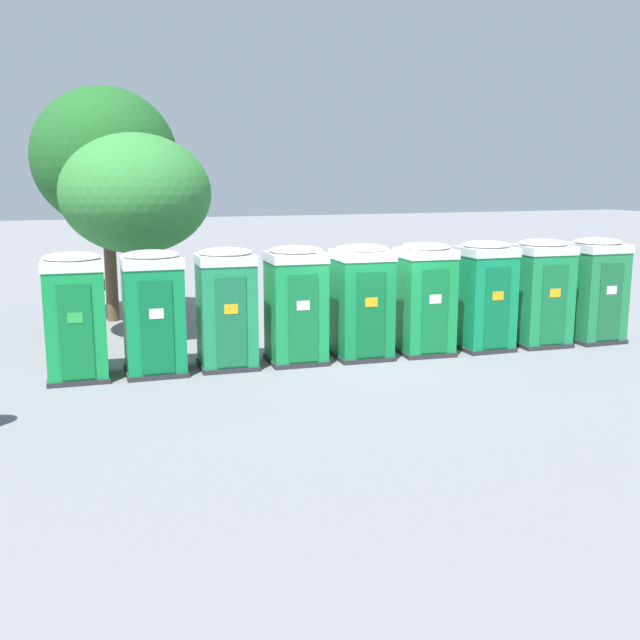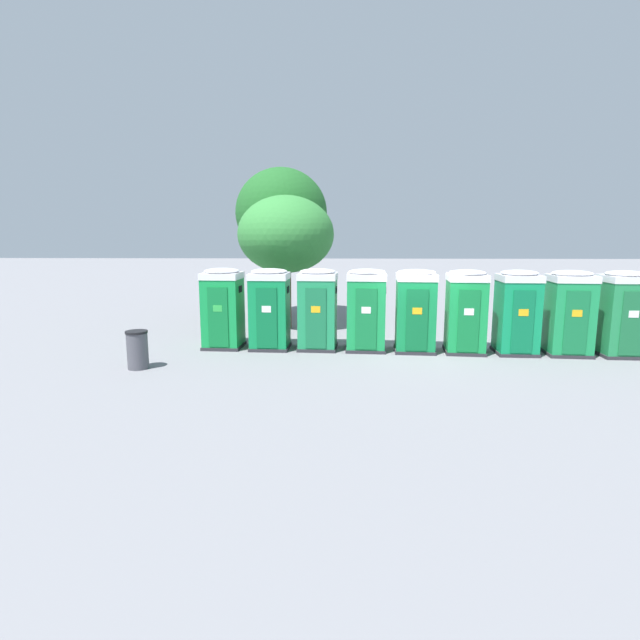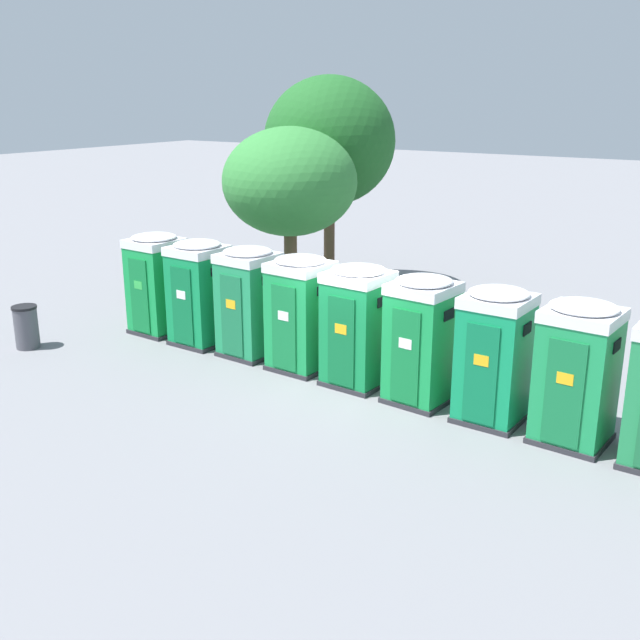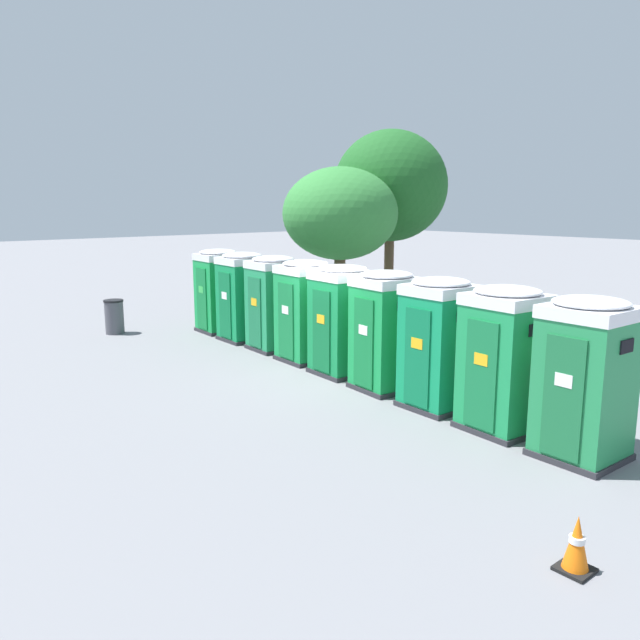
# 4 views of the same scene
# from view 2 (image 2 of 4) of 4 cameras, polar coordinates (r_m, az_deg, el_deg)

# --- Properties ---
(ground_plane) EXTENTS (120.00, 120.00, 0.00)m
(ground_plane) POSITION_cam_2_polar(r_m,az_deg,el_deg) (15.92, 10.66, -3.40)
(ground_plane) COLOR slate
(portapotty_0) EXTENTS (1.25, 1.26, 2.54)m
(portapotty_0) POSITION_cam_2_polar(r_m,az_deg,el_deg) (16.10, -11.03, 1.38)
(portapotty_0) COLOR #2D2D33
(portapotty_0) RESTS_ON ground
(portapotty_1) EXTENTS (1.26, 1.25, 2.54)m
(portapotty_1) POSITION_cam_2_polar(r_m,az_deg,el_deg) (15.73, -5.76, 1.31)
(portapotty_1) COLOR #2D2D33
(portapotty_1) RESTS_ON ground
(portapotty_2) EXTENTS (1.28, 1.28, 2.54)m
(portapotty_2) POSITION_cam_2_polar(r_m,az_deg,el_deg) (15.60, -0.25, 1.30)
(portapotty_2) COLOR #2D2D33
(portapotty_2) RESTS_ON ground
(portapotty_3) EXTENTS (1.28, 1.27, 2.54)m
(portapotty_3) POSITION_cam_2_polar(r_m,az_deg,el_deg) (15.52, 5.29, 1.21)
(portapotty_3) COLOR #2D2D33
(portapotty_3) RESTS_ON ground
(portapotty_4) EXTENTS (1.29, 1.28, 2.54)m
(portapotty_4) POSITION_cam_2_polar(r_m,az_deg,el_deg) (15.57, 10.85, 1.10)
(portapotty_4) COLOR #2D2D33
(portapotty_4) RESTS_ON ground
(portapotty_5) EXTENTS (1.28, 1.30, 2.54)m
(portapotty_5) POSITION_cam_2_polar(r_m,az_deg,el_deg) (15.77, 16.32, 0.99)
(portapotty_5) COLOR #2D2D33
(portapotty_5) RESTS_ON ground
(portapotty_6) EXTENTS (1.22, 1.24, 2.54)m
(portapotty_6) POSITION_cam_2_polar(r_m,az_deg,el_deg) (16.12, 21.59, 0.88)
(portapotty_6) COLOR #2D2D33
(portapotty_6) RESTS_ON ground
(portapotty_7) EXTENTS (1.32, 1.29, 2.54)m
(portapotty_7) POSITION_cam_2_polar(r_m,az_deg,el_deg) (16.61, 26.58, 0.77)
(portapotty_7) COLOR #2D2D33
(portapotty_7) RESTS_ON ground
(portapotty_8) EXTENTS (1.25, 1.23, 2.54)m
(portapotty_8) POSITION_cam_2_polar(r_m,az_deg,el_deg) (17.21, 31.28, 0.66)
(portapotty_8) COLOR #2D2D33
(portapotty_8) RESTS_ON ground
(street_tree_0) EXTENTS (3.62, 3.62, 5.03)m
(street_tree_0) POSITION_cam_2_polar(r_m,az_deg,el_deg) (19.07, -3.91, 9.68)
(street_tree_0) COLOR brown
(street_tree_0) RESTS_ON ground
(street_tree_1) EXTENTS (3.89, 3.89, 6.37)m
(street_tree_1) POSITION_cam_2_polar(r_m,az_deg,el_deg) (21.83, -4.43, 12.05)
(street_tree_1) COLOR brown
(street_tree_1) RESTS_ON ground
(trash_can) EXTENTS (0.58, 0.58, 1.04)m
(trash_can) POSITION_cam_2_polar(r_m,az_deg,el_deg) (14.29, -20.13, -3.20)
(trash_can) COLOR #4C4C54
(trash_can) RESTS_ON ground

